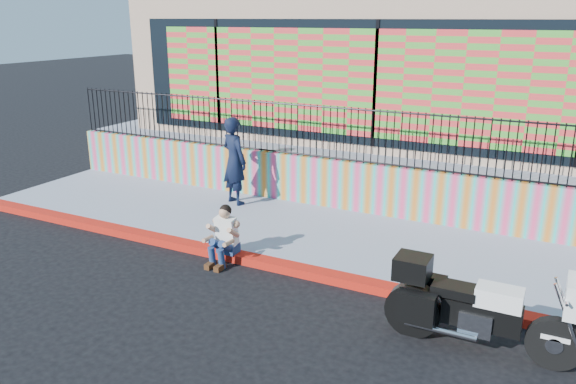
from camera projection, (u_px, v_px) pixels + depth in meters
The scene contains 10 objects.
ground at pixel (293, 273), 9.86m from camera, with size 90.00×90.00×0.00m, color black.
red_curb at pixel (293, 269), 9.83m from camera, with size 16.00×0.30×0.15m, color #BA0D0D.
sidewalk at pixel (329, 237), 11.24m from camera, with size 16.00×3.00×0.15m, color #8991A5.
mural_wall at pixel (358, 187), 12.41m from camera, with size 16.00×0.20×1.10m, color #F13F75.
metal_fence at pixel (360, 136), 12.07m from camera, with size 15.80×0.04×1.20m, color black, non-canonical shape.
elevated_platform at pixel (417, 145), 16.77m from camera, with size 16.00×10.00×1.25m, color #8991A5.
storefront_building at pixel (422, 56), 15.80m from camera, with size 14.00×8.06×4.00m.
police_motorcycle at pixel (479, 305), 7.41m from camera, with size 2.51×0.83×1.56m.
police_officer at pixel (234, 161), 12.79m from camera, with size 0.74×0.48×2.02m, color black.
seated_man at pixel (222, 241), 10.09m from camera, with size 0.54×0.71×1.06m.
Camera 1 is at (4.00, -8.04, 4.30)m, focal length 35.00 mm.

